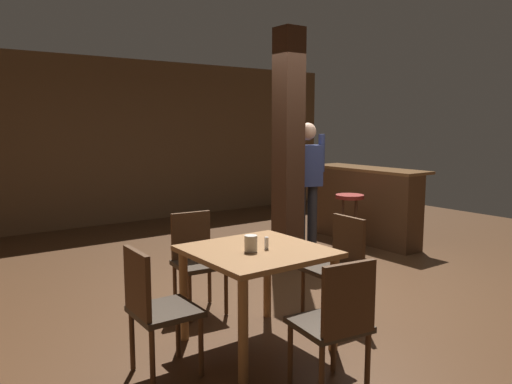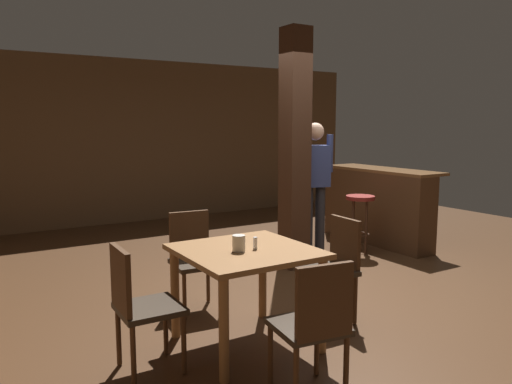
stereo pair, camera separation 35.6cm
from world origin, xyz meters
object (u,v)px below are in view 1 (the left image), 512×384
at_px(chair_north, 196,256).
at_px(bar_stool_near, 349,209).
at_px(bar_counter, 363,204).
at_px(dining_table, 257,265).
at_px(napkin_cup, 251,243).
at_px(chair_west, 155,305).
at_px(standing_person, 307,182).
at_px(chair_east, 338,262).
at_px(salt_shaker, 266,243).
at_px(chair_south, 336,320).

xyz_separation_m(chair_north, bar_stool_near, (2.69, 0.66, 0.08)).
bearing_deg(bar_counter, dining_table, -150.02).
xyz_separation_m(dining_table, bar_counter, (3.30, 1.90, -0.09)).
height_order(chair_north, napkin_cup, chair_north).
distance_m(dining_table, napkin_cup, 0.21).
relative_size(dining_table, napkin_cup, 7.93).
bearing_deg(bar_stool_near, chair_west, -155.79).
bearing_deg(bar_counter, standing_person, -166.43).
distance_m(chair_east, chair_north, 1.28).
relative_size(chair_west, napkin_cup, 7.29).
bearing_deg(dining_table, napkin_cup, -156.72).
bearing_deg(dining_table, chair_north, 91.19).
height_order(chair_north, salt_shaker, chair_north).
bearing_deg(chair_north, bar_stool_near, 13.81).
height_order(chair_south, chair_north, same).
relative_size(napkin_cup, bar_counter, 0.07).
relative_size(chair_south, napkin_cup, 7.29).
relative_size(dining_table, chair_south, 1.09).
xyz_separation_m(chair_south, bar_stool_near, (2.71, 2.48, 0.08)).
xyz_separation_m(chair_east, bar_counter, (2.40, 1.88, 0.04)).
height_order(bar_counter, bar_stool_near, bar_counter).
xyz_separation_m(chair_east, chair_north, (-0.92, 0.89, 0.00)).
height_order(chair_east, bar_counter, bar_counter).
bearing_deg(salt_shaker, chair_south, -96.75).
distance_m(chair_north, chair_west, 1.24).
distance_m(salt_shaker, bar_counter, 3.79).
distance_m(standing_person, bar_stool_near, 0.88).
bearing_deg(standing_person, napkin_cup, -141.02).
relative_size(chair_south, salt_shaker, 9.57).
height_order(napkin_cup, bar_stool_near, napkin_cup).
xyz_separation_m(chair_east, standing_person, (0.99, 1.54, 0.50)).
relative_size(chair_east, bar_counter, 0.48).
height_order(chair_west, napkin_cup, chair_west).
distance_m(chair_south, bar_stool_near, 3.67).
bearing_deg(chair_north, bar_counter, 16.52).
relative_size(standing_person, bar_stool_near, 2.22).
bearing_deg(napkin_cup, standing_person, 38.98).
bearing_deg(salt_shaker, chair_west, 177.28).
height_order(chair_north, bar_stool_near, chair_north).
bearing_deg(chair_west, dining_table, 0.20).
relative_size(dining_table, chair_north, 1.09).
height_order(chair_east, standing_person, standing_person).
bearing_deg(chair_west, chair_north, 47.97).
xyz_separation_m(napkin_cup, salt_shaker, (0.14, -0.01, -0.01)).
bearing_deg(salt_shaker, standing_person, 41.20).
relative_size(chair_east, napkin_cup, 7.29).
relative_size(chair_west, bar_stool_near, 1.15).
relative_size(bar_counter, bar_stool_near, 2.37).
relative_size(chair_north, bar_counter, 0.48).
height_order(dining_table, salt_shaker, salt_shaker).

